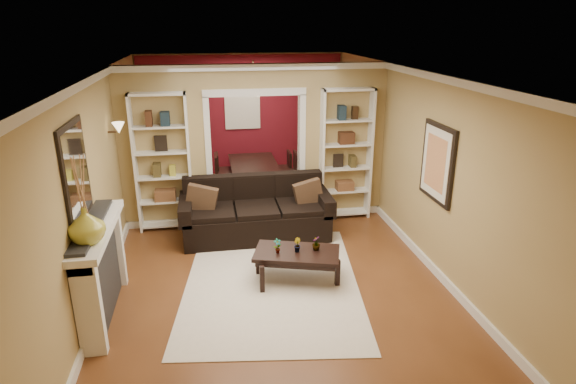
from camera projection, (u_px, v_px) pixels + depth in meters
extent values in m
plane|color=brown|center=(266.00, 247.00, 7.54)|extent=(8.00, 8.00, 0.00)
plane|color=white|center=(263.00, 71.00, 6.64)|extent=(8.00, 8.00, 0.00)
plane|color=tan|center=(242.00, 115.00, 10.80)|extent=(8.00, 0.00, 8.00)
plane|color=tan|center=(334.00, 322.00, 3.37)|extent=(8.00, 0.00, 8.00)
plane|color=tan|center=(105.00, 172.00, 6.73)|extent=(0.00, 8.00, 8.00)
plane|color=tan|center=(408.00, 158.00, 7.44)|extent=(0.00, 8.00, 8.00)
cube|color=tan|center=(256.00, 145.00, 8.20)|extent=(4.50, 0.15, 2.70)
cube|color=maroon|center=(243.00, 117.00, 10.78)|extent=(4.44, 0.04, 2.64)
cube|color=#8CA5CC|center=(242.00, 107.00, 10.67)|extent=(0.78, 0.03, 0.98)
cube|color=silver|center=(272.00, 282.00, 6.52)|extent=(2.70, 3.49, 0.01)
cube|color=black|center=(256.00, 209.00, 7.78)|extent=(2.43, 1.05, 0.95)
cube|color=brown|center=(201.00, 200.00, 7.55)|extent=(0.49, 0.22, 0.47)
cube|color=brown|center=(308.00, 194.00, 7.83)|extent=(0.46, 0.18, 0.45)
cube|color=black|center=(297.00, 266.00, 6.52)|extent=(1.26, 0.91, 0.43)
imported|color=#336626|center=(278.00, 246.00, 6.38)|extent=(0.13, 0.11, 0.20)
imported|color=#336626|center=(297.00, 245.00, 6.42)|extent=(0.10, 0.12, 0.19)
imported|color=#336626|center=(316.00, 243.00, 6.46)|extent=(0.15, 0.15, 0.20)
cube|color=white|center=(163.00, 163.00, 7.86)|extent=(0.90, 0.30, 2.30)
cube|color=white|center=(346.00, 155.00, 8.36)|extent=(0.90, 0.30, 2.30)
cube|color=white|center=(104.00, 272.00, 5.62)|extent=(0.32, 1.70, 1.16)
imported|color=#ABA837|center=(86.00, 225.00, 4.96)|extent=(0.49, 0.49, 0.39)
cube|color=silver|center=(76.00, 173.00, 5.19)|extent=(0.03, 0.95, 1.10)
cube|color=#FFE0A5|center=(115.00, 130.00, 7.10)|extent=(0.18, 0.18, 0.22)
cube|color=black|center=(437.00, 163.00, 6.44)|extent=(0.04, 0.85, 1.05)
imported|color=black|center=(256.00, 178.00, 9.91)|extent=(1.72, 0.96, 0.60)
cube|color=black|center=(229.00, 176.00, 9.49)|extent=(0.48, 0.48, 0.93)
cube|color=black|center=(284.00, 174.00, 9.67)|extent=(0.58, 0.58, 0.91)
cube|color=black|center=(228.00, 170.00, 10.07)|extent=(0.50, 0.50, 0.79)
cube|color=black|center=(280.00, 168.00, 10.25)|extent=(0.48, 0.48, 0.76)
cube|color=#372619|center=(247.00, 93.00, 9.37)|extent=(0.50, 0.50, 0.30)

